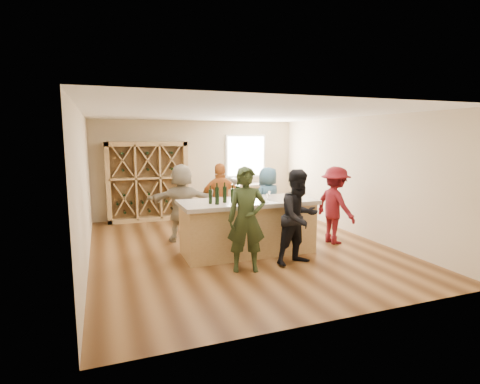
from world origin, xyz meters
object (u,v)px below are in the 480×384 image
object	(u,v)px
person_far_right	(268,201)
sink	(239,181)
wine_bottle_b	(217,196)
person_far_mid	(221,201)
wine_bottle_a	(210,197)
person_server	(335,205)
person_far_left	(182,203)
wine_bottle_c	(225,195)
person_near_left	(247,220)
tasting_counter_base	(248,228)
wine_rack	(148,182)
person_near_right	(299,217)
wine_bottle_e	(238,194)
wine_bottle_d	(233,196)

from	to	relation	value
person_far_right	sink	bearing A→B (deg)	-117.07
wine_bottle_b	person_far_mid	distance (m)	1.61
wine_bottle_a	person_far_mid	bearing A→B (deg)	64.84
person_server	person_far_left	xyz separation A→B (m)	(-3.11, 1.35, 0.03)
wine_bottle_c	wine_bottle_a	bearing A→B (deg)	-175.59
wine_bottle_a	person_near_left	xyz separation A→B (m)	(0.41, -0.83, -0.30)
person_near_left	person_far_left	xyz separation A→B (m)	(-0.65, 2.30, -0.04)
sink	wine_bottle_c	world-z (taller)	wine_bottle_c
person_near_left	person_far_right	xyz separation A→B (m)	(1.41, 2.19, -0.11)
sink	tasting_counter_base	size ratio (longest dim) A/B	0.21
wine_rack	person_near_right	size ratio (longest dim) A/B	1.25
tasting_counter_base	person_near_right	distance (m)	1.20
wine_bottle_c	person_far_mid	distance (m)	1.42
wine_bottle_c	wine_bottle_e	xyz separation A→B (m)	(0.24, -0.09, 0.01)
wine_bottle_b	wine_bottle_d	world-z (taller)	wine_bottle_b
wine_bottle_e	wine_bottle_d	bearing A→B (deg)	171.49
wine_bottle_a	wine_bottle_b	size ratio (longest dim) A/B	0.83
sink	person_far_left	distance (m)	3.22
tasting_counter_base	wine_bottle_d	bearing A→B (deg)	-156.07
wine_bottle_c	person_far_right	xyz separation A→B (m)	(1.53, 1.34, -0.43)
sink	wine_bottle_a	world-z (taller)	wine_bottle_a
wine_bottle_d	wine_bottle_e	bearing A→B (deg)	-8.51
wine_bottle_c	person_far_mid	size ratio (longest dim) A/B	0.18
person_near_left	wine_bottle_b	bearing A→B (deg)	129.43
wine_bottle_a	wine_bottle_c	bearing A→B (deg)	4.41
wine_rack	person_far_mid	world-z (taller)	wine_rack
wine_bottle_d	wine_bottle_b	bearing A→B (deg)	-167.91
wine_bottle_a	person_near_right	size ratio (longest dim) A/B	0.15
wine_bottle_d	person_near_right	world-z (taller)	person_near_right
wine_bottle_e	person_near_right	world-z (taller)	person_near_right
wine_bottle_d	person_server	bearing A→B (deg)	3.91
tasting_counter_base	wine_bottle_a	xyz separation A→B (m)	(-0.81, -0.12, 0.71)
person_near_left	person_far_mid	bearing A→B (deg)	99.88
sink	person_far_right	bearing A→B (deg)	-94.01
person_near_left	person_far_right	world-z (taller)	person_near_left
person_far_left	person_near_right	bearing A→B (deg)	139.90
person_far_right	wine_bottle_b	bearing A→B (deg)	17.56
person_far_right	person_near_left	bearing A→B (deg)	34.17
person_far_mid	person_far_right	xyz separation A→B (m)	(1.18, 0.01, -0.06)
person_far_left	person_near_left	bearing A→B (deg)	119.49
wine_bottle_a	wine_bottle_d	distance (m)	0.43
person_server	person_far_mid	distance (m)	2.55
wine_rack	person_server	size ratio (longest dim) A/B	1.30
person_server	person_far_right	xyz separation A→B (m)	(-1.05, 1.24, -0.04)
sink	person_server	bearing A→B (deg)	-76.53
wine_bottle_c	person_far_left	world-z (taller)	person_far_left
wine_bottle_b	person_far_mid	bearing A→B (deg)	69.86
wine_bottle_a	person_near_left	distance (m)	0.97
person_far_mid	wine_bottle_e	bearing A→B (deg)	96.78
wine_rack	wine_bottle_c	world-z (taller)	wine_rack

